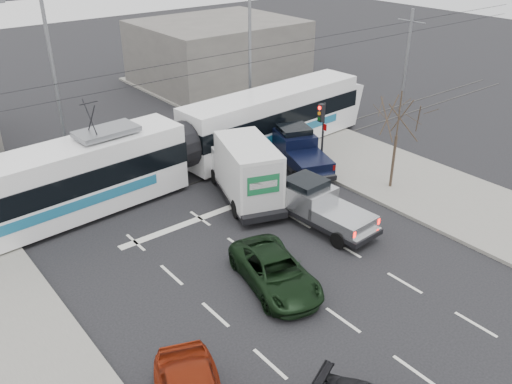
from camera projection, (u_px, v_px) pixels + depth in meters
ground at (317, 264)px, 21.80m from camera, size 120.00×120.00×0.00m
sidewalk_right at (448, 197)px, 26.75m from camera, size 6.00×60.00×0.15m
rails at (185, 179)px, 28.75m from camera, size 60.00×1.60×0.03m
building_right at (218, 52)px, 43.99m from camera, size 12.00×10.00×5.00m
bare_tree at (399, 118)px, 26.01m from camera, size 2.40×2.40×5.00m
traffic_signal at (322, 122)px, 28.65m from camera, size 0.44×0.44×3.60m
street_lamp_near at (247, 50)px, 33.24m from camera, size 2.38×0.25×9.00m
street_lamp_far at (50, 74)px, 28.26m from camera, size 2.38×0.25×9.00m
catenary at (181, 109)px, 26.98m from camera, size 60.00×0.20×7.00m
tram at (180, 147)px, 27.90m from camera, size 25.50×4.11×5.18m
silver_pickup at (317, 204)px, 24.27m from camera, size 2.17×5.46×1.95m
box_truck at (245, 170)px, 26.08m from camera, size 4.08×6.58×3.11m
navy_pickup at (298, 150)px, 29.50m from camera, size 3.55×5.51×2.18m
green_car at (275, 272)px, 20.22m from camera, size 3.18×5.03×1.29m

